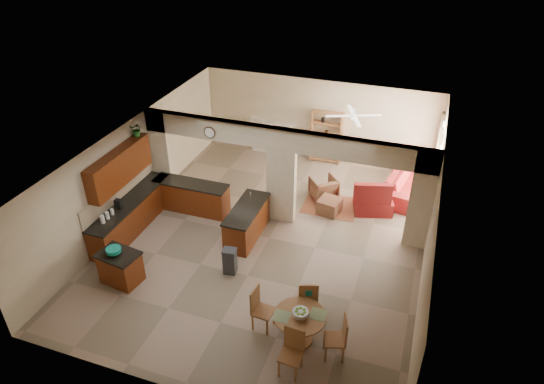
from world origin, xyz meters
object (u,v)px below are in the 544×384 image
(sofa, at_px, (410,182))
(armchair, at_px, (324,188))
(dining_table, at_px, (300,324))
(kitchen_island, at_px, (121,267))

(sofa, distance_m, armchair, 2.68)
(dining_table, bearing_deg, sofa, 77.04)
(armchair, bearing_deg, kitchen_island, 15.40)
(sofa, xyz_separation_m, armchair, (-2.42, -1.16, -0.05))
(dining_table, bearing_deg, armchair, 98.87)
(dining_table, relative_size, sofa, 0.41)
(sofa, height_order, armchair, sofa)
(kitchen_island, xyz_separation_m, dining_table, (4.53, -0.38, 0.08))
(dining_table, relative_size, armchair, 1.45)
(kitchen_island, bearing_deg, sofa, 54.65)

